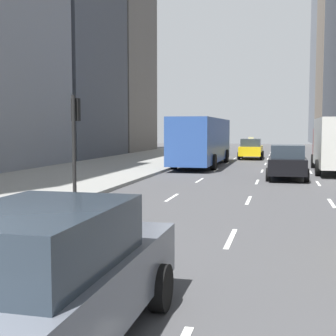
{
  "coord_description": "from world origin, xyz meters",
  "views": [
    {
      "loc": [
        3.69,
        -2.66,
        2.52
      ],
      "look_at": [
        0.55,
        10.29,
        1.42
      ],
      "focal_mm": 50.0,
      "sensor_mm": 36.0,
      "label": 1
    }
  ],
  "objects_px": {
    "sedan_black_near": "(287,161)",
    "traffic_light_pole": "(75,133)",
    "city_bus": "(202,140)",
    "taxi_lead": "(251,149)",
    "sedan_silver_behind": "(48,279)"
  },
  "relations": [
    {
      "from": "sedan_black_near",
      "to": "traffic_light_pole",
      "type": "bearing_deg",
      "value": -122.53
    },
    {
      "from": "traffic_light_pole",
      "to": "sedan_black_near",
      "type": "bearing_deg",
      "value": 57.47
    },
    {
      "from": "sedan_silver_behind",
      "to": "taxi_lead",
      "type": "bearing_deg",
      "value": 90.0
    },
    {
      "from": "sedan_black_near",
      "to": "city_bus",
      "type": "height_order",
      "value": "city_bus"
    },
    {
      "from": "taxi_lead",
      "to": "sedan_silver_behind",
      "type": "xyz_separation_m",
      "value": [
        -0.0,
        -35.6,
        -0.01
      ]
    },
    {
      "from": "sedan_silver_behind",
      "to": "traffic_light_pole",
      "type": "bearing_deg",
      "value": 113.05
    },
    {
      "from": "sedan_silver_behind",
      "to": "city_bus",
      "type": "bearing_deg",
      "value": 95.9
    },
    {
      "from": "traffic_light_pole",
      "to": "taxi_lead",
      "type": "bearing_deg",
      "value": 81.46
    },
    {
      "from": "city_bus",
      "to": "traffic_light_pole",
      "type": "relative_size",
      "value": 3.23
    },
    {
      "from": "taxi_lead",
      "to": "sedan_black_near",
      "type": "xyz_separation_m",
      "value": [
        2.8,
        -15.73,
        0.01
      ]
    },
    {
      "from": "taxi_lead",
      "to": "traffic_light_pole",
      "type": "relative_size",
      "value": 1.22
    },
    {
      "from": "sedan_black_near",
      "to": "sedan_silver_behind",
      "type": "relative_size",
      "value": 1.02
    },
    {
      "from": "taxi_lead",
      "to": "city_bus",
      "type": "xyz_separation_m",
      "value": [
        -2.81,
        -8.39,
        0.91
      ]
    },
    {
      "from": "taxi_lead",
      "to": "sedan_black_near",
      "type": "bearing_deg",
      "value": -79.91
    },
    {
      "from": "city_bus",
      "to": "traffic_light_pole",
      "type": "height_order",
      "value": "traffic_light_pole"
    }
  ]
}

